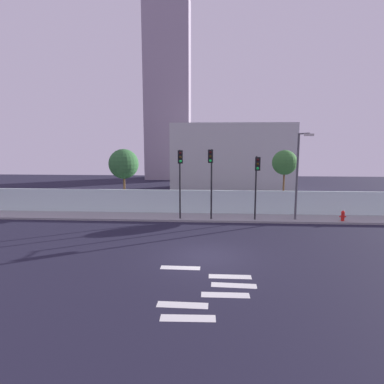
% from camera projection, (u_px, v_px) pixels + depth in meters
% --- Properties ---
extents(ground_plane, '(80.00, 80.00, 0.00)m').
position_uv_depth(ground_plane, '(206.00, 257.00, 16.23)').
color(ground_plane, black).
extents(sidewalk, '(36.00, 2.40, 0.15)m').
position_uv_depth(sidewalk, '(208.00, 218.00, 24.31)').
color(sidewalk, gray).
rests_on(sidewalk, ground).
extents(perimeter_wall, '(36.00, 0.18, 1.80)m').
position_uv_depth(perimeter_wall, '(209.00, 202.00, 25.43)').
color(perimeter_wall, silver).
rests_on(perimeter_wall, sidewalk).
extents(crosswalk_marking, '(4.12, 4.73, 0.01)m').
position_uv_depth(crosswalk_marking, '(207.00, 289.00, 12.60)').
color(crosswalk_marking, silver).
rests_on(crosswalk_marking, ground).
extents(traffic_light_left, '(0.35, 1.57, 4.52)m').
position_uv_depth(traffic_light_left, '(257.00, 174.00, 22.24)').
color(traffic_light_left, black).
rests_on(traffic_light_left, sidewalk).
extents(traffic_light_center, '(0.35, 1.26, 5.00)m').
position_uv_depth(traffic_light_center, '(211.00, 169.00, 22.58)').
color(traffic_light_center, black).
rests_on(traffic_light_center, sidewalk).
extents(traffic_light_right, '(0.36, 1.16, 4.95)m').
position_uv_depth(traffic_light_right, '(180.00, 170.00, 22.77)').
color(traffic_light_right, black).
rests_on(traffic_light_right, sidewalk).
extents(street_lamp_curbside, '(0.68, 1.64, 6.12)m').
position_uv_depth(street_lamp_curbside, '(299.00, 169.00, 22.71)').
color(street_lamp_curbside, '#4C4C51').
rests_on(street_lamp_curbside, sidewalk).
extents(fire_hydrant, '(0.44, 0.26, 0.74)m').
position_uv_depth(fire_hydrant, '(343.00, 215.00, 22.95)').
color(fire_hydrant, red).
rests_on(fire_hydrant, sidewalk).
extents(roadside_tree_leftmost, '(2.47, 2.47, 5.10)m').
position_uv_depth(roadside_tree_leftmost, '(124.00, 164.00, 26.99)').
color(roadside_tree_leftmost, brown).
rests_on(roadside_tree_leftmost, ground).
extents(roadside_tree_midleft, '(1.99, 1.99, 5.03)m').
position_uv_depth(roadside_tree_midleft, '(285.00, 163.00, 26.15)').
color(roadside_tree_midleft, brown).
rests_on(roadside_tree_midleft, ground).
extents(low_building_distant, '(13.99, 6.00, 7.77)m').
position_uv_depth(low_building_distant, '(231.00, 157.00, 38.67)').
color(low_building_distant, '#B0B0B0').
rests_on(low_building_distant, ground).
extents(tower_on_skyline, '(6.71, 5.00, 26.84)m').
position_uv_depth(tower_on_skyline, '(168.00, 91.00, 49.64)').
color(tower_on_skyline, gray).
rests_on(tower_on_skyline, ground).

